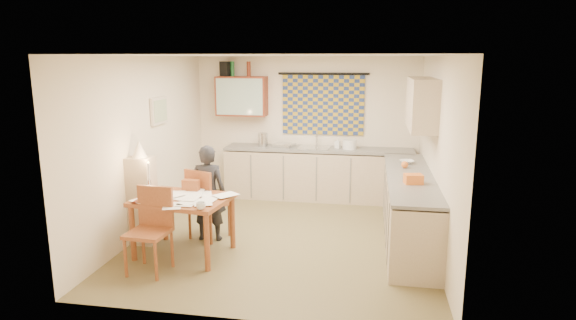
% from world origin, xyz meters
% --- Properties ---
extents(floor, '(4.00, 4.50, 0.02)m').
position_xyz_m(floor, '(0.00, 0.00, -0.01)').
color(floor, brown).
rests_on(floor, ground).
extents(ceiling, '(4.00, 4.50, 0.02)m').
position_xyz_m(ceiling, '(0.00, 0.00, 2.51)').
color(ceiling, white).
rests_on(ceiling, floor).
extents(wall_back, '(4.00, 0.02, 2.50)m').
position_xyz_m(wall_back, '(0.00, 2.26, 1.25)').
color(wall_back, beige).
rests_on(wall_back, floor).
extents(wall_front, '(4.00, 0.02, 2.50)m').
position_xyz_m(wall_front, '(0.00, -2.26, 1.25)').
color(wall_front, beige).
rests_on(wall_front, floor).
extents(wall_left, '(0.02, 4.50, 2.50)m').
position_xyz_m(wall_left, '(-2.01, 0.00, 1.25)').
color(wall_left, beige).
rests_on(wall_left, floor).
extents(wall_right, '(0.02, 4.50, 2.50)m').
position_xyz_m(wall_right, '(2.01, 0.00, 1.25)').
color(wall_right, beige).
rests_on(wall_right, floor).
extents(window_blind, '(1.45, 0.03, 1.05)m').
position_xyz_m(window_blind, '(0.30, 2.22, 1.65)').
color(window_blind, navy).
rests_on(window_blind, wall_back).
extents(curtain_rod, '(1.60, 0.04, 0.04)m').
position_xyz_m(curtain_rod, '(0.30, 2.20, 2.20)').
color(curtain_rod, black).
rests_on(curtain_rod, wall_back).
extents(wall_cabinet, '(0.90, 0.34, 0.70)m').
position_xyz_m(wall_cabinet, '(-1.15, 2.08, 1.80)').
color(wall_cabinet, maroon).
rests_on(wall_cabinet, wall_back).
extents(wall_cabinet_glass, '(0.84, 0.02, 0.64)m').
position_xyz_m(wall_cabinet_glass, '(-1.15, 1.91, 1.80)').
color(wall_cabinet_glass, '#99B2A5').
rests_on(wall_cabinet_glass, wall_back).
extents(upper_cabinet_right, '(0.34, 1.30, 0.70)m').
position_xyz_m(upper_cabinet_right, '(1.83, 0.55, 1.85)').
color(upper_cabinet_right, tan).
rests_on(upper_cabinet_right, wall_right).
extents(framed_print, '(0.04, 0.50, 0.40)m').
position_xyz_m(framed_print, '(-1.97, 0.40, 1.70)').
color(framed_print, beige).
rests_on(framed_print, wall_left).
extents(print_canvas, '(0.01, 0.42, 0.32)m').
position_xyz_m(print_canvas, '(-1.95, 0.40, 1.70)').
color(print_canvas, beige).
rests_on(print_canvas, wall_left).
extents(counter_back, '(3.30, 0.62, 0.92)m').
position_xyz_m(counter_back, '(0.26, 1.95, 0.45)').
color(counter_back, tan).
rests_on(counter_back, floor).
extents(counter_right, '(0.62, 2.95, 0.92)m').
position_xyz_m(counter_right, '(1.70, 0.20, 0.45)').
color(counter_right, tan).
rests_on(counter_right, floor).
extents(stove, '(0.54, 0.54, 0.84)m').
position_xyz_m(stove, '(1.70, -0.94, 0.42)').
color(stove, white).
rests_on(stove, floor).
extents(sink, '(0.58, 0.49, 0.10)m').
position_xyz_m(sink, '(0.18, 1.95, 0.88)').
color(sink, silver).
rests_on(sink, counter_back).
extents(tap, '(0.04, 0.04, 0.28)m').
position_xyz_m(tap, '(0.21, 2.13, 1.06)').
color(tap, silver).
rests_on(tap, counter_back).
extents(dish_rack, '(0.42, 0.39, 0.06)m').
position_xyz_m(dish_rack, '(-0.36, 1.95, 0.95)').
color(dish_rack, silver).
rests_on(dish_rack, counter_back).
extents(kettle, '(0.24, 0.24, 0.24)m').
position_xyz_m(kettle, '(-0.74, 1.95, 1.04)').
color(kettle, silver).
rests_on(kettle, counter_back).
extents(mixing_bowl, '(0.29, 0.29, 0.16)m').
position_xyz_m(mixing_bowl, '(0.80, 1.95, 1.00)').
color(mixing_bowl, white).
rests_on(mixing_bowl, counter_back).
extents(soap_bottle, '(0.14, 0.14, 0.19)m').
position_xyz_m(soap_bottle, '(0.59, 2.00, 1.01)').
color(soap_bottle, white).
rests_on(soap_bottle, counter_back).
extents(bowl, '(0.29, 0.29, 0.05)m').
position_xyz_m(bowl, '(1.70, 0.91, 0.95)').
color(bowl, white).
rests_on(bowl, counter_right).
extents(orange_bag, '(0.25, 0.20, 0.12)m').
position_xyz_m(orange_bag, '(1.70, -0.29, 0.98)').
color(orange_bag, orange).
rests_on(orange_bag, counter_right).
extents(fruit_orange, '(0.10, 0.10, 0.10)m').
position_xyz_m(fruit_orange, '(1.65, 0.59, 0.97)').
color(fruit_orange, orange).
rests_on(fruit_orange, counter_right).
extents(speaker, '(0.21, 0.24, 0.26)m').
position_xyz_m(speaker, '(-1.43, 2.08, 2.28)').
color(speaker, black).
rests_on(speaker, wall_cabinet).
extents(bottle_green, '(0.07, 0.07, 0.26)m').
position_xyz_m(bottle_green, '(-1.31, 2.08, 2.28)').
color(bottle_green, '#195926').
rests_on(bottle_green, wall_cabinet).
extents(bottle_brown, '(0.08, 0.08, 0.26)m').
position_xyz_m(bottle_brown, '(-1.01, 2.08, 2.28)').
color(bottle_brown, maroon).
rests_on(bottle_brown, wall_cabinet).
extents(dining_table, '(1.23, 1.00, 0.75)m').
position_xyz_m(dining_table, '(-1.15, -0.83, 0.38)').
color(dining_table, brown).
rests_on(dining_table, floor).
extents(chair_far, '(0.59, 0.59, 1.00)m').
position_xyz_m(chair_far, '(-1.03, -0.23, 0.31)').
color(chair_far, brown).
rests_on(chair_far, floor).
extents(chair_near, '(0.48, 0.48, 0.99)m').
position_xyz_m(chair_near, '(-1.35, -1.39, 0.31)').
color(chair_near, brown).
rests_on(chair_near, floor).
extents(person, '(0.53, 0.39, 1.33)m').
position_xyz_m(person, '(-1.00, -0.29, 0.67)').
color(person, black).
rests_on(person, floor).
extents(shelf_stand, '(0.32, 0.30, 1.19)m').
position_xyz_m(shelf_stand, '(-1.84, -0.55, 0.59)').
color(shelf_stand, tan).
rests_on(shelf_stand, floor).
extents(lampshade, '(0.20, 0.20, 0.22)m').
position_xyz_m(lampshade, '(-1.84, -0.55, 1.30)').
color(lampshade, beige).
rests_on(lampshade, shelf_stand).
extents(letter_rack, '(0.23, 0.12, 0.16)m').
position_xyz_m(letter_rack, '(-1.15, -0.55, 0.83)').
color(letter_rack, brown).
rests_on(letter_rack, dining_table).
extents(mug, '(0.14, 0.14, 0.09)m').
position_xyz_m(mug, '(-0.76, -1.25, 0.79)').
color(mug, white).
rests_on(mug, dining_table).
extents(magazine, '(0.24, 0.31, 0.03)m').
position_xyz_m(magazine, '(-1.65, -1.05, 0.76)').
color(magazine, maroon).
rests_on(magazine, dining_table).
extents(book, '(0.21, 0.26, 0.02)m').
position_xyz_m(book, '(-1.56, -0.88, 0.76)').
color(book, orange).
rests_on(book, dining_table).
extents(orange_box, '(0.14, 0.12, 0.04)m').
position_xyz_m(orange_box, '(-1.50, -1.09, 0.77)').
color(orange_box, orange).
rests_on(orange_box, dining_table).
extents(eyeglasses, '(0.13, 0.06, 0.02)m').
position_xyz_m(eyeglasses, '(-1.03, -1.15, 0.76)').
color(eyeglasses, black).
rests_on(eyeglasses, dining_table).
extents(candle_holder, '(0.06, 0.06, 0.18)m').
position_xyz_m(candle_holder, '(-1.65, -0.71, 0.84)').
color(candle_holder, silver).
rests_on(candle_holder, dining_table).
extents(candle, '(0.03, 0.03, 0.22)m').
position_xyz_m(candle, '(-1.63, -0.73, 1.04)').
color(candle, white).
rests_on(candle, dining_table).
extents(candle_flame, '(0.02, 0.02, 0.02)m').
position_xyz_m(candle_flame, '(-1.63, -0.74, 1.16)').
color(candle_flame, '#FFCC66').
rests_on(candle_flame, dining_table).
extents(papers, '(1.27, 0.93, 0.03)m').
position_xyz_m(papers, '(-1.12, -0.86, 0.76)').
color(papers, white).
rests_on(papers, dining_table).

